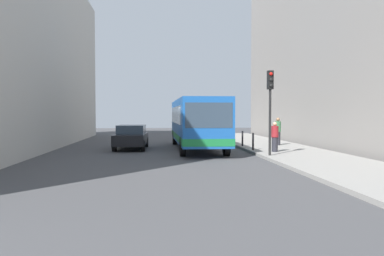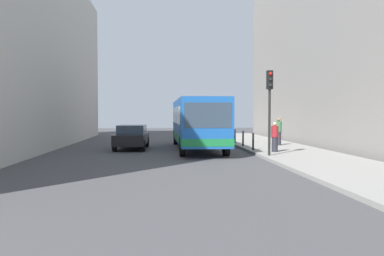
{
  "view_description": "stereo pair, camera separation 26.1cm",
  "coord_description": "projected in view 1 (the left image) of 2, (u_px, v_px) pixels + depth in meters",
  "views": [
    {
      "loc": [
        -1.97,
        -20.71,
        2.17
      ],
      "look_at": [
        0.06,
        1.23,
        1.38
      ],
      "focal_mm": 37.01,
      "sensor_mm": 36.0,
      "label": 1
    },
    {
      "loc": [
        -1.71,
        -20.73,
        2.17
      ],
      "look_at": [
        0.06,
        1.23,
        1.38
      ],
      "focal_mm": 37.01,
      "sensor_mm": 36.0,
      "label": 2
    }
  ],
  "objects": [
    {
      "name": "ground_plane",
      "position": [
        193.0,
        155.0,
        20.87
      ],
      "size": [
        80.0,
        80.0,
        0.0
      ],
      "primitive_type": "plane",
      "color": "#424244"
    },
    {
      "name": "sidewalk",
      "position": [
        292.0,
        153.0,
        21.36
      ],
      "size": [
        4.4,
        40.0,
        0.15
      ],
      "primitive_type": "cube",
      "color": "gray",
      "rests_on": "ground"
    },
    {
      "name": "building_right",
      "position": [
        364.0,
        29.0,
        25.63
      ],
      "size": [
        7.0,
        32.0,
        15.31
      ],
      "primitive_type": "cube",
      "color": "gray",
      "rests_on": "ground"
    },
    {
      "name": "bus",
      "position": [
        196.0,
        121.0,
        24.17
      ],
      "size": [
        2.57,
        11.03,
        3.0
      ],
      "rotation": [
        0.0,
        0.0,
        3.14
      ],
      "color": "#19519E",
      "rests_on": "ground"
    },
    {
      "name": "car_beside_bus",
      "position": [
        131.0,
        136.0,
        24.24
      ],
      "size": [
        2.02,
        4.47,
        1.48
      ],
      "rotation": [
        0.0,
        0.0,
        3.1
      ],
      "color": "black",
      "rests_on": "ground"
    },
    {
      "name": "traffic_light",
      "position": [
        270.0,
        96.0,
        19.08
      ],
      "size": [
        0.28,
        0.33,
        4.1
      ],
      "color": "black",
      "rests_on": "sidewalk"
    },
    {
      "name": "bollard_near",
      "position": [
        253.0,
        141.0,
        22.06
      ],
      "size": [
        0.11,
        0.11,
        0.95
      ],
      "primitive_type": "cylinder",
      "color": "black",
      "rests_on": "sidewalk"
    },
    {
      "name": "bollard_mid",
      "position": [
        242.0,
        138.0,
        24.73
      ],
      "size": [
        0.11,
        0.11,
        0.95
      ],
      "primitive_type": "cylinder",
      "color": "black",
      "rests_on": "sidewalk"
    },
    {
      "name": "bollard_far",
      "position": [
        234.0,
        136.0,
        27.4
      ],
      "size": [
        0.11,
        0.11,
        0.95
      ],
      "primitive_type": "cylinder",
      "color": "black",
      "rests_on": "sidewalk"
    },
    {
      "name": "bollard_farthest",
      "position": [
        227.0,
        134.0,
        30.08
      ],
      "size": [
        0.11,
        0.11,
        0.95
      ],
      "primitive_type": "cylinder",
      "color": "black",
      "rests_on": "sidewalk"
    },
    {
      "name": "pedestrian_near_signal",
      "position": [
        275.0,
        137.0,
        20.98
      ],
      "size": [
        0.38,
        0.38,
        1.59
      ],
      "rotation": [
        0.0,
        0.0,
        4.36
      ],
      "color": "#26262D",
      "rests_on": "sidewalk"
    },
    {
      "name": "pedestrian_mid_sidewalk",
      "position": [
        278.0,
        131.0,
        25.45
      ],
      "size": [
        0.38,
        0.38,
        1.77
      ],
      "rotation": [
        0.0,
        0.0,
        2.75
      ],
      "color": "#26262D",
      "rests_on": "sidewalk"
    }
  ]
}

